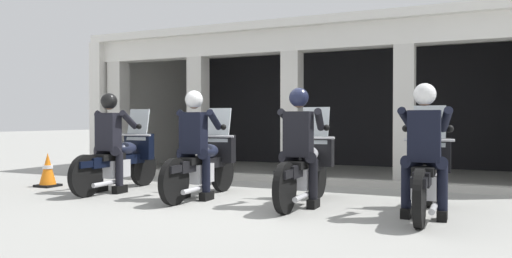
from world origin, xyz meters
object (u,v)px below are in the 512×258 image
motorcycle_center_right (306,167)px  traffic_cone_flank (48,170)px  police_officer_far_right (424,139)px  motorcycle_center_left (205,163)px  police_officer_center_right (299,136)px  motorcycle_far_left (122,160)px  motorcycle_far_right (426,174)px  police_officer_far_left (110,134)px  police_officer_center_left (195,135)px

motorcycle_center_right → traffic_cone_flank: size_ratio=3.46×
police_officer_far_right → motorcycle_center_left: bearing=-177.0°
police_officer_center_right → motorcycle_center_right: bearing=97.4°
motorcycle_far_left → police_officer_far_right: 4.82m
motorcycle_far_right → police_officer_far_right: bearing=-79.9°
motorcycle_far_left → motorcycle_far_right: 4.78m
motorcycle_far_left → police_officer_far_right: police_officer_far_right is taller
police_officer_far_left → motorcycle_center_right: size_ratio=0.78×
police_officer_far_right → traffic_cone_flank: police_officer_far_right is taller
police_officer_far_left → police_officer_center_left: (1.59, -0.04, 0.00)m
motorcycle_far_left → motorcycle_center_left: 1.59m
motorcycle_far_left → police_officer_center_right: size_ratio=1.29×
police_officer_far_right → traffic_cone_flank: (-6.22, 0.26, -0.65)m
traffic_cone_flank → motorcycle_far_right: bearing=0.3°
police_officer_far_left → police_officer_far_right: (4.78, -0.16, 0.00)m
motorcycle_far_right → police_officer_far_right: (-0.00, -0.28, 0.44)m
police_officer_far_left → motorcycle_center_right: 3.23m
motorcycle_far_left → police_officer_far_right: bearing=5.5°
motorcycle_center_right → motorcycle_far_right: 1.60m
motorcycle_center_left → police_officer_center_left: bearing=-79.3°
motorcycle_center_left → motorcycle_far_right: size_ratio=1.00×
police_officer_center_left → motorcycle_far_left: bearing=179.6°
police_officer_far_left → police_officer_far_right: size_ratio=1.00×
motorcycle_far_left → motorcycle_far_right: same height
police_officer_center_left → motorcycle_center_right: 1.68m
motorcycle_center_left → police_officer_center_right: size_ratio=1.29×
motorcycle_center_left → police_officer_far_right: size_ratio=1.29×
motorcycle_center_right → police_officer_center_right: 0.52m
police_officer_center_left → motorcycle_far_right: bearing=13.8°
motorcycle_center_left → police_officer_far_right: police_officer_far_right is taller
police_officer_center_right → motorcycle_far_right: bearing=12.2°
police_officer_center_left → traffic_cone_flank: (-3.04, 0.13, -0.65)m
traffic_cone_flank → police_officer_far_left: bearing=-3.6°
motorcycle_far_left → motorcycle_center_right: (3.18, -0.01, 0.00)m
police_officer_far_left → motorcycle_center_left: (1.59, 0.25, -0.44)m
police_officer_center_right → police_officer_center_left: bearing=-171.3°
police_officer_far_left → police_officer_center_left: same height
police_officer_center_left → police_officer_far_right: size_ratio=1.00×
motorcycle_far_left → police_officer_center_left: bearing=-0.5°
police_officer_center_right → police_officer_far_right: (1.59, -0.16, 0.00)m
motorcycle_center_right → police_officer_far_right: 1.71m
motorcycle_far_left → police_officer_center_left: 1.68m
police_officer_center_left → police_officer_center_right: 1.59m
motorcycle_far_left → motorcycle_center_left: (1.59, -0.04, 0.00)m
motorcycle_far_right → police_officer_far_right: size_ratio=1.29×
police_officer_far_left → motorcycle_center_left: 1.67m
motorcycle_far_left → motorcycle_center_right: same height
police_officer_far_right → motorcycle_far_left: bearing=-175.0°
traffic_cone_flank → motorcycle_far_left: bearing=7.5°
motorcycle_center_left → motorcycle_far_right: bearing=8.7°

